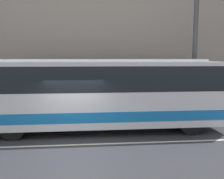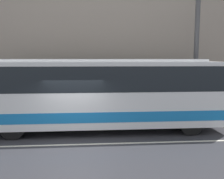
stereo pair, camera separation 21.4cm
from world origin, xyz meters
TOP-DOWN VIEW (x-y plane):
  - ground_plane at (0.00, 0.00)m, footprint 60.00×60.00m
  - sidewalk at (0.00, 5.16)m, footprint 60.00×2.31m
  - building_facade at (0.00, 6.46)m, footprint 60.00×0.35m
  - lane_stripe at (0.00, 0.00)m, footprint 54.00×0.14m
  - transit_bus at (0.89, 2.00)m, footprint 11.72×2.56m
  - utility_pole_near at (6.76, 4.44)m, footprint 0.27×0.27m

SIDE VIEW (x-z plane):
  - ground_plane at x=0.00m, z-range 0.00..0.00m
  - lane_stripe at x=0.00m, z-range 0.00..0.01m
  - sidewalk at x=0.00m, z-range 0.00..0.14m
  - transit_bus at x=0.89m, z-range 0.21..3.57m
  - utility_pole_near at x=6.76m, z-range 0.14..6.69m
  - building_facade at x=0.00m, z-range -0.21..12.48m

